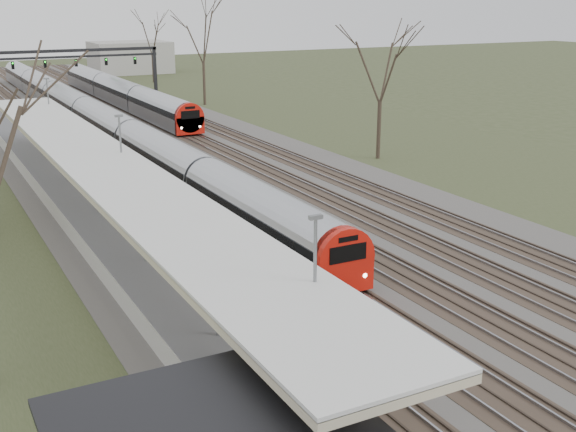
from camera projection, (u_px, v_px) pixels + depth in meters
The scene contains 8 objects.
track_bed at pixel (150, 145), 59.65m from camera, with size 24.00×160.00×0.22m.
platform at pixel (85, 206), 40.55m from camera, with size 3.50×69.00×1.00m, color #9E9B93.
canopy at pixel (100, 162), 35.73m from camera, with size 4.10×50.00×3.11m.
signal_gantry at pixel (69, 59), 83.62m from camera, with size 21.00×0.59×6.08m.
tree_east_far at pixel (381, 61), 52.71m from camera, with size 5.00×5.00×10.30m.
train_near at pixel (87, 114), 66.69m from camera, with size 2.62×90.21×3.05m.
train_far at pixel (121, 93), 81.58m from camera, with size 2.62×45.21×3.05m.
passenger at pixel (280, 344), 21.51m from camera, with size 0.62×0.41×1.70m, color navy.
Camera 1 is at (-17.18, -2.28, 11.73)m, focal length 45.00 mm.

